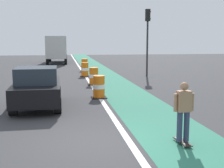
% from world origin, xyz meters
% --- Properties ---
extents(ground_plane, '(100.00, 100.00, 0.00)m').
position_xyz_m(ground_plane, '(0.00, 0.00, 0.00)').
color(ground_plane, '#38383A').
extents(bike_lane_strip, '(2.50, 80.00, 0.01)m').
position_xyz_m(bike_lane_strip, '(2.40, 12.00, 0.00)').
color(bike_lane_strip, '#2D755B').
rests_on(bike_lane_strip, ground).
extents(lane_divider_stripe, '(0.20, 80.00, 0.01)m').
position_xyz_m(lane_divider_stripe, '(0.90, 12.00, 0.01)').
color(lane_divider_stripe, silver).
rests_on(lane_divider_stripe, ground).
extents(skateboarder_on_lane, '(0.57, 0.81, 1.69)m').
position_xyz_m(skateboarder_on_lane, '(2.28, -0.45, 0.91)').
color(skateboarder_on_lane, black).
rests_on(skateboarder_on_lane, ground).
extents(parked_sedan_nearest, '(1.96, 4.12, 1.70)m').
position_xyz_m(parked_sedan_nearest, '(-1.92, 4.80, 0.83)').
color(parked_sedan_nearest, black).
rests_on(parked_sedan_nearest, ground).
extents(traffic_barrel_front, '(0.73, 0.73, 1.09)m').
position_xyz_m(traffic_barrel_front, '(0.85, 6.50, 0.53)').
color(traffic_barrel_front, orange).
rests_on(traffic_barrel_front, ground).
extents(traffic_barrel_mid, '(0.73, 0.73, 1.09)m').
position_xyz_m(traffic_barrel_mid, '(1.06, 10.90, 0.53)').
color(traffic_barrel_mid, orange).
rests_on(traffic_barrel_mid, ground).
extents(traffic_barrel_back, '(0.73, 0.73, 1.09)m').
position_xyz_m(traffic_barrel_back, '(0.84, 15.38, 0.53)').
color(traffic_barrel_back, orange).
rests_on(traffic_barrel_back, ground).
extents(traffic_barrel_far, '(0.73, 0.73, 1.09)m').
position_xyz_m(traffic_barrel_far, '(1.15, 19.72, 0.53)').
color(traffic_barrel_far, orange).
rests_on(traffic_barrel_far, ground).
extents(delivery_truck_down_block, '(2.47, 7.64, 3.23)m').
position_xyz_m(delivery_truck_down_block, '(-1.44, 29.74, 1.85)').
color(delivery_truck_down_block, beige).
rests_on(delivery_truck_down_block, ground).
extents(traffic_light_corner, '(0.41, 0.32, 5.10)m').
position_xyz_m(traffic_light_corner, '(5.61, 14.77, 3.50)').
color(traffic_light_corner, '#2D2D2D').
rests_on(traffic_light_corner, ground).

